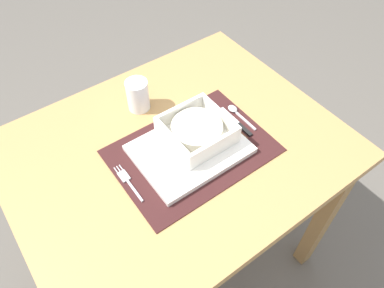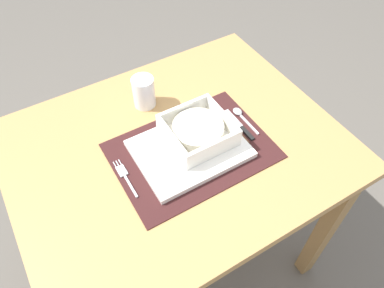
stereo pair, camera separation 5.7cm
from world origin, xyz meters
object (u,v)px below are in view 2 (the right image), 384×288
object	(u,v)px
porridge_bowl	(198,131)
spoon	(240,114)
bread_knife	(236,130)
drinking_glass	(143,94)
butter_knife	(241,127)
dining_table	(177,168)
fork	(124,175)

from	to	relation	value
porridge_bowl	spoon	world-z (taller)	porridge_bowl
bread_knife	drinking_glass	xyz separation A→B (m)	(-0.18, 0.24, 0.04)
porridge_bowl	butter_knife	size ratio (longest dim) A/B	1.26
butter_knife	spoon	bearing A→B (deg)	59.32
dining_table	butter_knife	world-z (taller)	butter_knife
porridge_bowl	fork	world-z (taller)	porridge_bowl
dining_table	fork	size ratio (longest dim) A/B	6.89
porridge_bowl	dining_table	bearing A→B (deg)	163.25
drinking_glass	porridge_bowl	bearing A→B (deg)	-73.64
fork	drinking_glass	bearing A→B (deg)	55.17
fork	bread_knife	size ratio (longest dim) A/B	0.99
butter_knife	dining_table	bearing A→B (deg)	170.28
porridge_bowl	drinking_glass	bearing A→B (deg)	106.36
fork	bread_knife	world-z (taller)	bread_knife
butter_knife	bread_knife	distance (m)	0.02
fork	drinking_glass	world-z (taller)	drinking_glass
butter_knife	drinking_glass	bearing A→B (deg)	131.63
porridge_bowl	fork	xyz separation A→B (m)	(-0.23, -0.00, -0.04)
dining_table	drinking_glass	distance (m)	0.25
spoon	drinking_glass	distance (m)	0.29
porridge_bowl	bread_knife	bearing A→B (deg)	-12.30
dining_table	bread_knife	world-z (taller)	bread_knife
porridge_bowl	drinking_glass	xyz separation A→B (m)	(-0.06, 0.21, 0.00)
fork	porridge_bowl	bearing A→B (deg)	3.47
bread_knife	drinking_glass	distance (m)	0.30
dining_table	fork	world-z (taller)	fork
fork	bread_knife	bearing A→B (deg)	-1.10
spoon	dining_table	bearing A→B (deg)	-179.07
porridge_bowl	drinking_glass	distance (m)	0.22
spoon	butter_knife	xyz separation A→B (m)	(-0.03, -0.04, -0.00)
dining_table	butter_knife	bearing A→B (deg)	-11.22
porridge_bowl	fork	distance (m)	0.23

